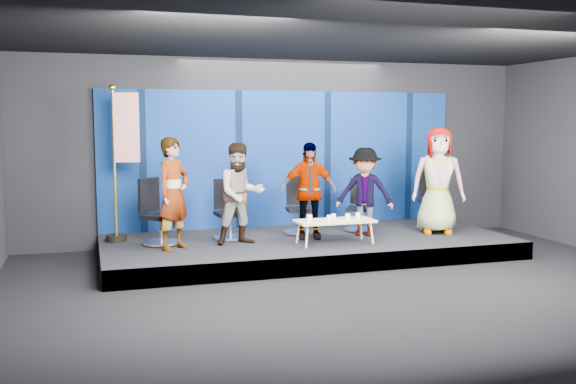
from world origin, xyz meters
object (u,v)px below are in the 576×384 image
object	(u,v)px
panelist_b	(241,194)
coffee_table	(335,222)
mug_a	(309,218)
mug_d	(348,217)
chair_b	(229,219)
panelist_a	(174,194)
mug_e	(358,215)
panelist_d	(365,192)
chair_a	(158,223)
chair_d	(359,214)
chair_e	(433,208)
panelist_e	(438,180)
chair_c	(300,215)
mug_b	(329,218)
flag_stand	(122,159)
mug_c	(334,217)
panelist_c	(308,191)

from	to	relation	value
panelist_b	coffee_table	size ratio (longest dim) A/B	1.28
coffee_table	mug_a	xyz separation A→B (m)	(-0.45, -0.00, 0.09)
panelist_b	mug_a	world-z (taller)	panelist_b
coffee_table	mug_d	distance (m)	0.23
chair_b	mug_d	distance (m)	2.05
panelist_a	mug_e	size ratio (longest dim) A/B	19.20
panelist_d	chair_a	bearing A→B (deg)	-150.97
panelist_a	chair_d	size ratio (longest dim) A/B	1.84
chair_e	mug_e	world-z (taller)	chair_e
chair_d	chair_e	size ratio (longest dim) A/B	0.81
panelist_a	panelist_e	xyz separation A→B (m)	(4.74, 0.05, 0.07)
panelist_e	coffee_table	bearing A→B (deg)	-148.13
panelist_a	panelist_d	size ratio (longest dim) A/B	1.14
chair_a	chair_e	size ratio (longest dim) A/B	0.92
chair_b	mug_d	bearing A→B (deg)	-33.07
chair_c	chair_a	bearing A→B (deg)	-164.22
panelist_d	chair_e	bearing A→B (deg)	43.17
mug_b	flag_stand	bearing A→B (deg)	157.54
chair_b	panelist_d	distance (m)	2.44
mug_a	mug_b	distance (m)	0.33
panelist_d	mug_a	xyz separation A→B (m)	(-1.23, -0.57, -0.33)
panelist_b	flag_stand	world-z (taller)	flag_stand
mug_b	mug_d	xyz separation A→B (m)	(0.35, 0.04, 0.00)
mug_c	mug_d	size ratio (longest dim) A/B	0.94
chair_a	mug_e	bearing A→B (deg)	-53.96
coffee_table	mug_b	distance (m)	0.16
panelist_e	mug_a	size ratio (longest dim) A/B	18.14
panelist_a	mug_a	bearing A→B (deg)	-50.35
panelist_a	mug_c	distance (m)	2.66
mug_d	flag_stand	size ratio (longest dim) A/B	0.04
chair_d	panelist_a	bearing A→B (deg)	-135.76
chair_d	mug_c	size ratio (longest dim) A/B	10.76
mug_d	panelist_d	bearing A→B (deg)	46.13
chair_e	mug_d	xyz separation A→B (m)	(-2.11, -0.87, 0.06)
chair_b	chair_e	size ratio (longest dim) A/B	0.87
chair_a	chair_c	size ratio (longest dim) A/B	1.07
chair_b	mug_a	size ratio (longest dim) A/B	9.74
mug_d	flag_stand	bearing A→B (deg)	160.13
chair_b	mug_b	distance (m)	1.77
chair_b	panelist_e	distance (m)	3.82
chair_b	panelist_b	distance (m)	0.71
chair_e	flag_stand	bearing A→B (deg)	-162.25
chair_e	mug_d	bearing A→B (deg)	-135.61
mug_a	mug_e	distance (m)	0.90
chair_b	coffee_table	distance (m)	1.84
panelist_c	chair_e	size ratio (longest dim) A/B	1.40
panelist_c	mug_c	distance (m)	0.70
mug_d	flag_stand	world-z (taller)	flag_stand
chair_a	panelist_d	xyz separation A→B (m)	(3.59, -0.23, 0.42)
chair_e	mug_a	world-z (taller)	chair_e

